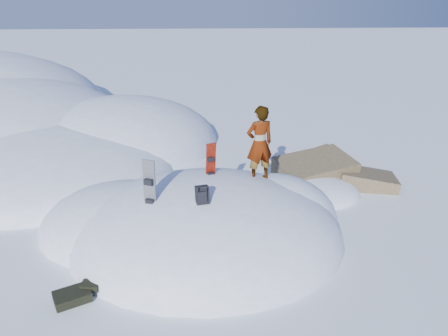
{
  "coord_description": "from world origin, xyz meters",
  "views": [
    {
      "loc": [
        -0.01,
        -9.7,
        5.98
      ],
      "look_at": [
        0.46,
        0.3,
        1.8
      ],
      "focal_mm": 35.0,
      "sensor_mm": 36.0,
      "label": 1
    }
  ],
  "objects_px": {
    "backpack": "(202,195)",
    "snowboard_red": "(211,168)",
    "snowboard_dark": "(150,194)",
    "person": "(260,144)"
  },
  "relations": [
    {
      "from": "snowboard_red",
      "to": "backpack",
      "type": "relative_size",
      "value": 2.9
    },
    {
      "from": "snowboard_dark",
      "to": "backpack",
      "type": "xyz_separation_m",
      "value": [
        1.21,
        -0.26,
        0.06
      ]
    },
    {
      "from": "snowboard_dark",
      "to": "backpack",
      "type": "relative_size",
      "value": 3.42
    },
    {
      "from": "snowboard_red",
      "to": "backpack",
      "type": "height_order",
      "value": "snowboard_red"
    },
    {
      "from": "backpack",
      "to": "person",
      "type": "bearing_deg",
      "value": 36.57
    },
    {
      "from": "snowboard_red",
      "to": "snowboard_dark",
      "type": "relative_size",
      "value": 0.85
    },
    {
      "from": "person",
      "to": "snowboard_dark",
      "type": "bearing_deg",
      "value": 9.59
    },
    {
      "from": "snowboard_dark",
      "to": "snowboard_red",
      "type": "bearing_deg",
      "value": 67.52
    },
    {
      "from": "snowboard_red",
      "to": "snowboard_dark",
      "type": "height_order",
      "value": "snowboard_dark"
    },
    {
      "from": "backpack",
      "to": "snowboard_red",
      "type": "bearing_deg",
      "value": 70.19
    }
  ]
}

